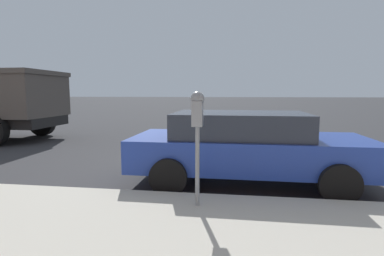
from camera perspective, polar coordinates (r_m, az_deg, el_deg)
ground_plane at (r=6.92m, az=4.61°, el=-7.71°), size 220.00×220.00×0.00m
parking_meter at (r=4.04m, az=1.05°, el=1.72°), size 0.21×0.19×1.58m
car_blue at (r=5.77m, az=10.30°, el=-3.28°), size 2.03×4.36×1.35m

